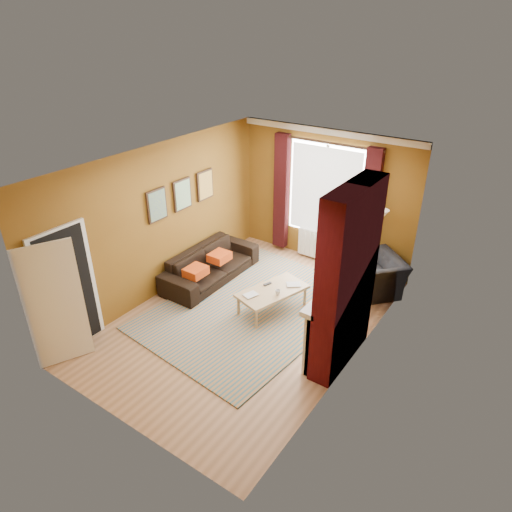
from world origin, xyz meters
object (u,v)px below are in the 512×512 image
at_px(wicker_stool, 339,274).
at_px(coffee_table, 272,292).
at_px(sofa, 211,265).
at_px(floor_lamp, 381,227).
at_px(armchair, 368,277).

bearing_deg(wicker_stool, coffee_table, -111.29).
xyz_separation_m(sofa, coffee_table, (1.60, -0.23, 0.06)).
bearing_deg(floor_lamp, armchair, -86.65).
distance_m(wicker_stool, floor_lamp, 1.22).
bearing_deg(sofa, wicker_stool, -59.91).
bearing_deg(armchair, coffee_table, 2.62).
relative_size(armchair, wicker_stool, 2.66).
bearing_deg(floor_lamp, wicker_stool, -148.14).
height_order(sofa, coffee_table, sofa).
bearing_deg(sofa, armchair, -66.63).
distance_m(armchair, wicker_stool, 0.62).
height_order(sofa, armchair, armchair).
bearing_deg(coffee_table, wicker_stool, 85.53).
xyz_separation_m(armchair, floor_lamp, (-0.02, 0.42, 0.86)).
relative_size(sofa, coffee_table, 1.58).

